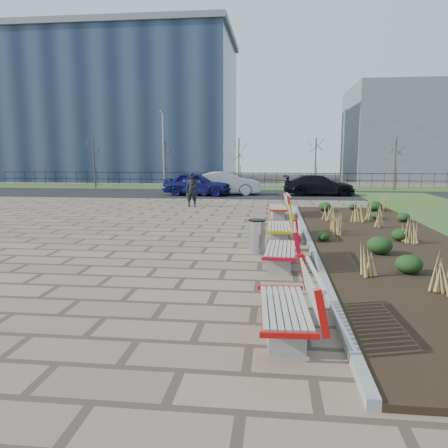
# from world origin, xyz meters

# --- Properties ---
(ground) EXTENTS (120.00, 120.00, 0.00)m
(ground) POSITION_xyz_m (0.00, 0.00, 0.00)
(ground) COLOR #7B6755
(ground) RESTS_ON ground
(planting_bed) EXTENTS (4.50, 18.00, 0.10)m
(planting_bed) POSITION_xyz_m (6.25, 5.00, 0.05)
(planting_bed) COLOR black
(planting_bed) RESTS_ON ground
(planting_curb) EXTENTS (0.16, 18.00, 0.15)m
(planting_curb) POSITION_xyz_m (3.92, 5.00, 0.07)
(planting_curb) COLOR gray
(planting_curb) RESTS_ON ground
(grass_verge_far) EXTENTS (80.00, 5.00, 0.04)m
(grass_verge_far) POSITION_xyz_m (0.00, 28.00, 0.02)
(grass_verge_far) COLOR #33511E
(grass_verge_far) RESTS_ON ground
(road) EXTENTS (80.00, 7.00, 0.02)m
(road) POSITION_xyz_m (0.00, 22.00, 0.01)
(road) COLOR black
(road) RESTS_ON ground
(bench_a) EXTENTS (1.00, 2.14, 1.00)m
(bench_a) POSITION_xyz_m (3.00, -2.02, 0.50)
(bench_a) COLOR #B40E0C
(bench_a) RESTS_ON ground
(bench_b) EXTENTS (0.99, 2.14, 1.00)m
(bench_b) POSITION_xyz_m (3.00, 2.16, 0.50)
(bench_b) COLOR #A90B1D
(bench_b) RESTS_ON ground
(bench_c) EXTENTS (0.92, 2.11, 1.00)m
(bench_c) POSITION_xyz_m (3.00, 5.58, 0.50)
(bench_c) COLOR #E8B50C
(bench_c) RESTS_ON ground
(bench_d) EXTENTS (1.02, 2.15, 1.00)m
(bench_d) POSITION_xyz_m (3.00, 10.82, 0.50)
(bench_d) COLOR red
(bench_d) RESTS_ON ground
(litter_bin) EXTENTS (0.47, 0.47, 0.91)m
(litter_bin) POSITION_xyz_m (2.36, 3.70, 0.46)
(litter_bin) COLOR #B2B2B7
(litter_bin) RESTS_ON ground
(pedestrian) EXTENTS (0.69, 0.47, 1.81)m
(pedestrian) POSITION_xyz_m (-1.50, 14.28, 0.91)
(pedestrian) COLOR black
(pedestrian) RESTS_ON ground
(car_blue) EXTENTS (4.72, 2.31, 1.55)m
(car_blue) POSITION_xyz_m (-2.33, 20.62, 0.80)
(car_blue) COLOR #121350
(car_blue) RESTS_ON road
(car_silver) EXTENTS (4.88, 2.04, 1.57)m
(car_silver) POSITION_xyz_m (-0.48, 21.32, 0.80)
(car_silver) COLOR #919498
(car_silver) RESTS_ON road
(car_black) EXTENTS (4.87, 2.21, 1.38)m
(car_black) POSITION_xyz_m (5.82, 21.53, 0.71)
(car_black) COLOR black
(car_black) RESTS_ON road
(tree_a) EXTENTS (1.40, 1.40, 4.00)m
(tree_a) POSITION_xyz_m (-12.00, 26.50, 2.04)
(tree_a) COLOR #4C3D2D
(tree_a) RESTS_ON grass_verge_far
(tree_b) EXTENTS (1.40, 1.40, 4.00)m
(tree_b) POSITION_xyz_m (-6.00, 26.50, 2.04)
(tree_b) COLOR #4C3D2D
(tree_b) RESTS_ON grass_verge_far
(tree_c) EXTENTS (1.40, 1.40, 4.00)m
(tree_c) POSITION_xyz_m (0.00, 26.50, 2.04)
(tree_c) COLOR #4C3D2D
(tree_c) RESTS_ON grass_verge_far
(tree_d) EXTENTS (1.40, 1.40, 4.00)m
(tree_d) POSITION_xyz_m (6.00, 26.50, 2.04)
(tree_d) COLOR #4C3D2D
(tree_d) RESTS_ON grass_verge_far
(tree_e) EXTENTS (1.40, 1.40, 4.00)m
(tree_e) POSITION_xyz_m (12.00, 26.50, 2.04)
(tree_e) COLOR #4C3D2D
(tree_e) RESTS_ON grass_verge_far
(lamp_west) EXTENTS (0.24, 0.60, 6.00)m
(lamp_west) POSITION_xyz_m (-6.00, 26.00, 3.04)
(lamp_west) COLOR gray
(lamp_west) RESTS_ON grass_verge_far
(lamp_east) EXTENTS (0.24, 0.60, 6.00)m
(lamp_east) POSITION_xyz_m (8.00, 26.00, 3.04)
(lamp_east) COLOR gray
(lamp_east) RESTS_ON grass_verge_far
(railing_fence) EXTENTS (44.00, 0.10, 1.20)m
(railing_fence) POSITION_xyz_m (0.00, 29.50, 0.64)
(railing_fence) COLOR black
(railing_fence) RESTS_ON grass_verge_far
(building_glass) EXTENTS (40.00, 14.00, 15.00)m
(building_glass) POSITION_xyz_m (-22.00, 40.00, 7.50)
(building_glass) COLOR #192338
(building_glass) RESTS_ON ground
(building_grey) EXTENTS (18.00, 12.00, 10.00)m
(building_grey) POSITION_xyz_m (20.00, 42.00, 5.00)
(building_grey) COLOR slate
(building_grey) RESTS_ON ground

